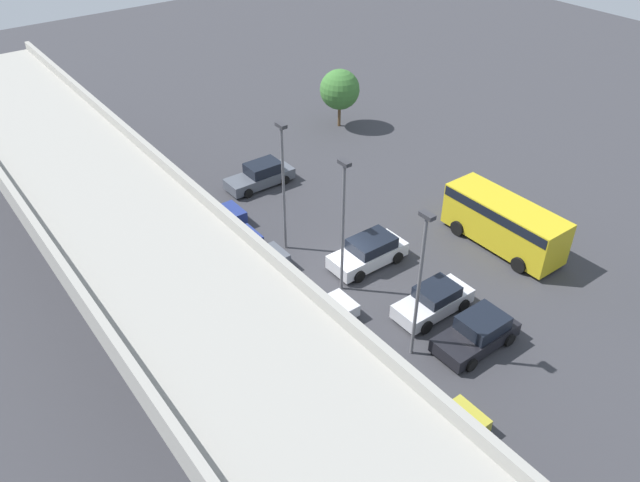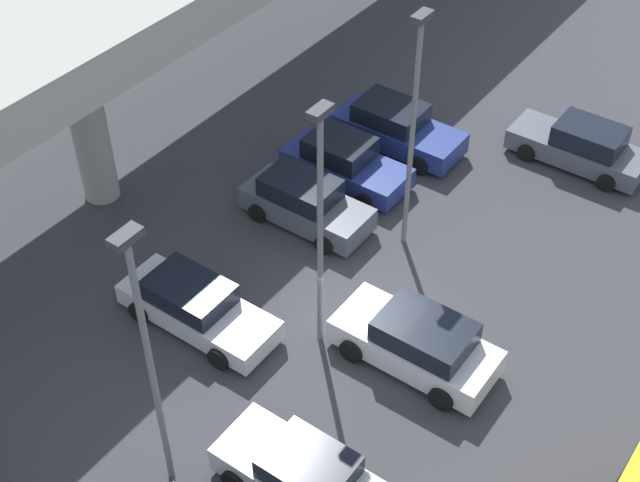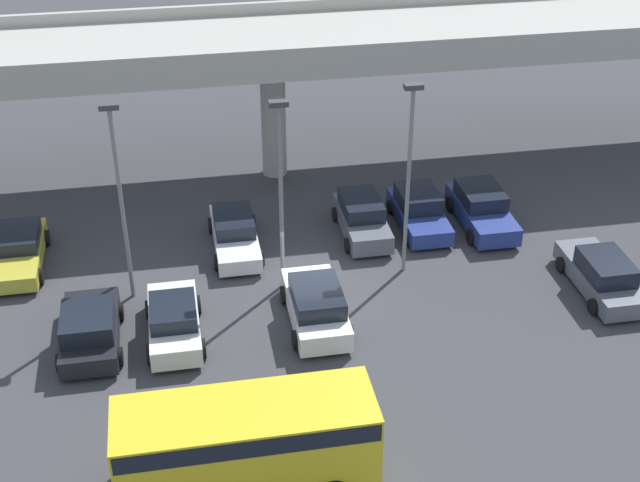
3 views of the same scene
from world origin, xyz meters
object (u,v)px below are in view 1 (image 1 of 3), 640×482
(parked_car_0, at_px, (434,440))
(parked_car_1, at_px, (477,333))
(lamp_post_mid_lot, at_px, (283,179))
(parked_car_8, at_px, (261,175))
(shuttle_bus, at_px, (504,221))
(parked_car_3, at_px, (310,319))
(parked_car_5, at_px, (249,265))
(lamp_post_near_aisle, at_px, (343,218))
(parked_car_7, at_px, (205,222))
(lamp_post_by_overpass, at_px, (420,277))
(tree_front_centre, at_px, (340,89))
(parked_car_4, at_px, (369,252))
(parked_car_2, at_px, (434,301))
(parked_car_6, at_px, (222,245))

(parked_car_0, height_order, parked_car_1, parked_car_1)
(parked_car_0, xyz_separation_m, lamp_post_mid_lot, (15.37, -3.25, 4.03))
(parked_car_8, height_order, shuttle_bus, shuttle_bus)
(parked_car_3, bearing_deg, parked_car_5, 91.77)
(lamp_post_near_aisle, relative_size, lamp_post_mid_lot, 0.98)
(parked_car_7, height_order, shuttle_bus, shuttle_bus)
(parked_car_8, xyz_separation_m, shuttle_bus, (-14.68, -7.58, 0.99))
(parked_car_0, xyz_separation_m, lamp_post_near_aisle, (10.38, -3.51, 3.94))
(lamp_post_by_overpass, xyz_separation_m, tree_front_centre, (22.33, -13.29, -1.58))
(parked_car_5, bearing_deg, parked_car_4, -26.96)
(parked_car_0, bearing_deg, parked_car_3, 88.35)
(parked_car_2, xyz_separation_m, parked_car_6, (10.91, 6.29, 0.00))
(lamp_post_mid_lot, distance_m, tree_front_centre, 17.58)
(lamp_post_mid_lot, bearing_deg, parked_car_6, 65.10)
(lamp_post_by_overpass, bearing_deg, parked_car_3, 34.18)
(parked_car_0, distance_m, parked_car_7, 19.70)
(parked_car_3, height_order, tree_front_centre, tree_front_centre)
(parked_car_8, distance_m, lamp_post_mid_lot, 8.67)
(parked_car_1, bearing_deg, lamp_post_near_aisle, -70.59)
(parked_car_0, xyz_separation_m, parked_car_8, (22.54, -6.10, 0.08))
(tree_front_centre, bearing_deg, lamp_post_mid_lot, 131.07)
(lamp_post_mid_lot, xyz_separation_m, tree_front_centre, (11.50, -13.20, -1.59))
(parked_car_5, relative_size, parked_car_7, 0.91)
(parked_car_1, bearing_deg, parked_car_7, -70.58)
(parked_car_1, xyz_separation_m, parked_car_5, (11.27, 6.01, 0.03))
(parked_car_3, bearing_deg, parked_car_1, -44.53)
(parked_car_6, bearing_deg, parked_car_2, -60.05)
(tree_front_centre, bearing_deg, parked_car_6, 120.87)
(parked_car_1, height_order, lamp_post_near_aisle, lamp_post_near_aisle)
(parked_car_2, bearing_deg, shuttle_bus, -166.43)
(parked_car_6, bearing_deg, parked_car_4, -42.04)
(parked_car_2, bearing_deg, lamp_post_by_overpass, 26.72)
(parked_car_4, bearing_deg, parked_car_3, 22.26)
(parked_car_2, relative_size, parked_car_6, 0.99)
(parked_car_4, relative_size, lamp_post_by_overpass, 0.58)
(parked_car_4, bearing_deg, parked_car_6, -42.04)
(parked_car_7, distance_m, lamp_post_by_overpass, 15.93)
(parked_car_0, bearing_deg, parked_car_8, 74.85)
(parked_car_1, relative_size, parked_car_8, 0.91)
(parked_car_6, distance_m, lamp_post_by_overpass, 13.44)
(shuttle_bus, distance_m, tree_front_centre, 19.26)
(parked_car_4, bearing_deg, parked_car_2, 89.49)
(parked_car_0, bearing_deg, parked_car_7, 89.33)
(parked_car_3, distance_m, lamp_post_by_overpass, 6.53)
(parked_car_4, height_order, lamp_post_mid_lot, lamp_post_mid_lot)
(parked_car_6, relative_size, lamp_post_by_overpass, 0.55)
(parked_car_2, bearing_deg, parked_car_4, -90.51)
(parked_car_6, bearing_deg, parked_car_5, -84.87)
(parked_car_2, relative_size, parked_car_3, 0.90)
(lamp_post_near_aisle, height_order, lamp_post_mid_lot, lamp_post_mid_lot)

